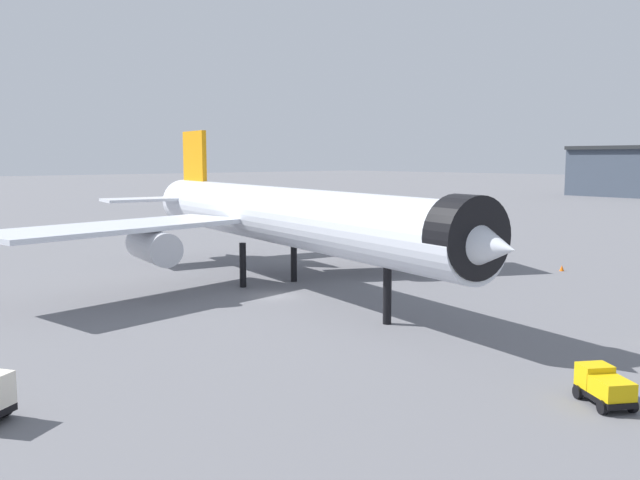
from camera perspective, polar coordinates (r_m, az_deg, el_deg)
The scene contains 4 objects.
ground at distance 62.57m, azimuth -3.64°, elevation -4.70°, with size 900.00×900.00×0.00m, color slate.
airliner_near_gate at distance 65.60m, azimuth -3.44°, elevation 1.97°, with size 58.74×53.02×15.78m.
baggage_tug_wing at distance 38.41m, azimuth 22.62°, elevation -11.20°, with size 3.56×3.16×1.85m.
traffic_cone_near_nose at distance 80.78m, azimuth 19.56°, elevation -2.22°, with size 0.52×0.52×0.65m, color #F2600C.
Camera 1 is at (48.14, -37.95, 12.54)m, focal length 38.29 mm.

